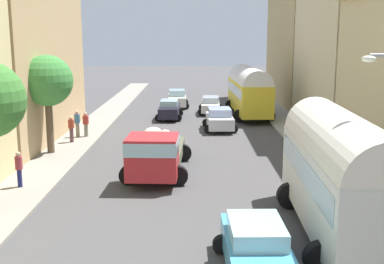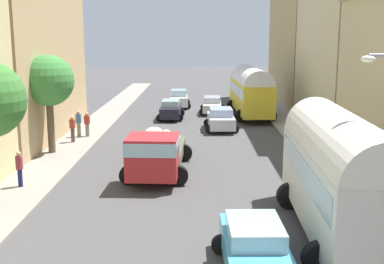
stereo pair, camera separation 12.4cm
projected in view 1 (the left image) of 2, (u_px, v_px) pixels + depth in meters
The scene contains 19 objects.
ground_plane at pixel (192, 134), 33.25m from camera, with size 154.00×154.00×0.00m, color #454345.
sidewalk_left at pixel (86, 133), 33.25m from camera, with size 2.50×70.00×0.14m, color gray.
sidewalk_right at pixel (298, 133), 33.23m from camera, with size 2.50×70.00×0.14m, color #999792.
building_left_2 at pixel (11, 28), 30.32m from camera, with size 6.20×14.82×14.09m.
building_right_2 at pixel (345, 51), 34.45m from camera, with size 4.68×11.99×11.03m.
building_right_3 at pixel (310, 30), 47.53m from camera, with size 6.60×14.55×14.25m.
parked_bus_0 at pixel (341, 170), 15.73m from camera, with size 3.48×8.81×4.17m.
parked_bus_1 at pixel (250, 89), 40.20m from camera, with size 3.49×9.63×4.09m.
cargo_truck_0 at pixel (157, 152), 22.85m from camera, with size 3.25×7.33×2.28m.
car_0 at pixel (170, 109), 39.10m from camera, with size 2.17×4.11×1.54m.
car_1 at pixel (178, 99), 45.49m from camera, with size 2.31×4.13×1.66m.
car_2 at pixel (256, 247), 13.57m from camera, with size 2.32×4.00×1.52m.
car_3 at pixel (220, 119), 34.47m from camera, with size 2.41×3.99×1.57m.
car_4 at pixel (211, 105), 42.11m from camera, with size 2.26×4.40×1.44m.
pedestrian_0 at pixel (78, 123), 31.43m from camera, with size 0.45×0.45×1.86m.
pedestrian_1 at pixel (20, 168), 20.95m from camera, with size 0.37×0.37×1.71m.
pedestrian_3 at pixel (86, 124), 31.58m from camera, with size 0.53×0.53×1.73m.
pedestrian_4 at pixel (72, 128), 29.86m from camera, with size 0.49×0.49×1.76m.
roadside_tree_2 at pixel (48, 82), 26.59m from camera, with size 2.82×2.82×5.59m.
Camera 1 is at (0.03, -5.60, 6.55)m, focal length 45.52 mm.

